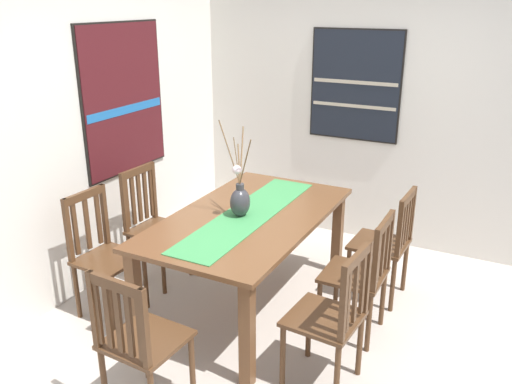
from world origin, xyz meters
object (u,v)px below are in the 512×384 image
(chair_5, at_px, (138,340))
(painting_on_side_wall, at_px, (355,86))
(centerpiece_vase, at_px, (240,199))
(chair_0, at_px, (361,273))
(chair_2, at_px, (103,253))
(dining_table, at_px, (249,227))
(painting_on_back_wall, at_px, (123,99))
(chair_4, at_px, (152,223))
(chair_3, at_px, (387,241))
(chair_1, at_px, (332,316))

(chair_5, relative_size, painting_on_side_wall, 0.91)
(centerpiece_vase, relative_size, chair_0, 0.79)
(centerpiece_vase, height_order, chair_2, centerpiece_vase)
(dining_table, xyz_separation_m, painting_on_back_wall, (0.23, 1.32, 0.83))
(chair_0, bearing_deg, chair_2, 108.59)
(centerpiece_vase, distance_m, painting_on_side_wall, 1.84)
(chair_2, bearing_deg, chair_4, 0.20)
(chair_3, relative_size, chair_5, 0.98)
(centerpiece_vase, height_order, chair_3, centerpiece_vase)
(chair_4, bearing_deg, chair_3, -72.38)
(chair_4, xyz_separation_m, painting_on_back_wall, (0.21, 0.39, 0.98))
(chair_3, relative_size, painting_on_side_wall, 0.89)
(chair_0, height_order, painting_on_back_wall, painting_on_back_wall)
(dining_table, height_order, painting_on_back_wall, painting_on_back_wall)
(chair_0, bearing_deg, centerpiece_vase, 94.70)
(chair_0, height_order, chair_1, chair_1)
(chair_2, xyz_separation_m, chair_3, (1.19, -1.84, -0.00))
(chair_0, bearing_deg, painting_on_side_wall, 20.90)
(painting_on_back_wall, bearing_deg, chair_4, -118.71)
(chair_3, relative_size, painting_on_back_wall, 0.73)
(chair_1, distance_m, chair_2, 1.82)
(dining_table, height_order, chair_3, chair_3)
(chair_3, height_order, painting_on_side_wall, painting_on_side_wall)
(chair_0, xyz_separation_m, chair_2, (-0.61, 1.81, 0.01))
(chair_1, height_order, painting_on_back_wall, painting_on_back_wall)
(centerpiece_vase, bearing_deg, painting_on_back_wall, 77.61)
(painting_on_back_wall, distance_m, painting_on_side_wall, 2.13)
(chair_3, xyz_separation_m, painting_on_back_wall, (-0.37, 2.23, 1.00))
(chair_2, height_order, chair_5, chair_2)
(centerpiece_vase, distance_m, chair_1, 1.15)
(chair_0, bearing_deg, chair_3, -3.34)
(chair_2, height_order, painting_on_back_wall, painting_on_back_wall)
(dining_table, height_order, chair_4, chair_4)
(chair_0, relative_size, chair_2, 0.96)
(chair_0, height_order, chair_4, chair_4)
(painting_on_back_wall, bearing_deg, centerpiece_vase, -102.39)
(centerpiece_vase, xyz_separation_m, chair_5, (-1.27, -0.05, -0.40))
(chair_3, relative_size, chair_4, 0.94)
(dining_table, bearing_deg, painting_on_back_wall, 80.12)
(centerpiece_vase, bearing_deg, dining_table, -40.58)
(painting_on_side_wall, bearing_deg, chair_4, 143.92)
(chair_1, bearing_deg, painting_on_back_wall, 69.61)
(chair_3, xyz_separation_m, chair_5, (-1.92, 0.91, 0.01))
(chair_1, xyz_separation_m, chair_3, (1.19, -0.03, 0.00))
(centerpiece_vase, height_order, painting_on_back_wall, painting_on_back_wall)
(chair_5, bearing_deg, painting_on_side_wall, -4.90)
(chair_1, xyz_separation_m, chair_5, (-0.73, 0.88, 0.01))
(chair_4, bearing_deg, centerpiece_vase, -94.38)
(chair_2, bearing_deg, painting_on_back_wall, 25.60)
(chair_1, distance_m, chair_5, 1.15)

